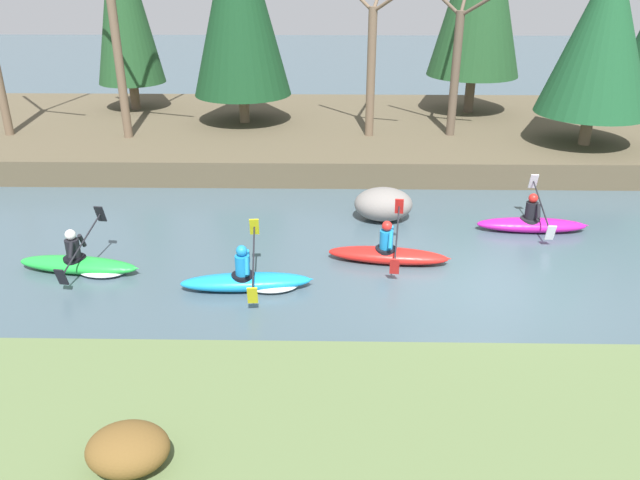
# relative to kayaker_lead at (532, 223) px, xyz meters

# --- Properties ---
(ground_plane) EXTENTS (90.00, 90.00, 0.00)m
(ground_plane) POSITION_rel_kayaker_lead_xyz_m (-2.03, -2.88, -0.22)
(ground_plane) COLOR #425660
(riverbank_far) EXTENTS (44.00, 9.95, 0.78)m
(riverbank_far) POSITION_rel_kayaker_lead_xyz_m (-2.03, 8.00, 0.17)
(riverbank_far) COLOR brown
(riverbank_far) RESTS_ON ground
(conifer_tree_centre) EXTENTS (3.43, 3.43, 5.86)m
(conifer_tree_centre) POSITION_rel_kayaker_lead_xyz_m (3.08, 5.24, 3.99)
(conifer_tree_centre) COLOR #7A664C
(conifer_tree_centre) RESTS_ON riverbank_far
(bare_tree_mid_upstream) EXTENTS (4.14, 4.09, 7.56)m
(bare_tree_mid_upstream) POSITION_rel_kayaker_lead_xyz_m (-11.83, 5.90, 4.12)
(bare_tree_mid_upstream) COLOR brown
(bare_tree_mid_upstream) RESTS_ON riverbank_far
(bare_tree_mid_downstream) EXTENTS (3.02, 2.99, 5.44)m
(bare_tree_mid_downstream) POSITION_rel_kayaker_lead_xyz_m (-3.77, 6.27, 3.13)
(bare_tree_mid_downstream) COLOR brown
(bare_tree_mid_downstream) RESTS_ON riverbank_far
(bare_tree_downstream) EXTENTS (2.93, 2.90, 5.26)m
(bare_tree_downstream) POSITION_rel_kayaker_lead_xyz_m (-1.01, 6.39, 3.04)
(bare_tree_downstream) COLOR brown
(bare_tree_downstream) RESTS_ON riverbank_far
(shrub_clump_nearest) EXTENTS (1.00, 0.83, 0.54)m
(shrub_clump_nearest) POSITION_rel_kayaker_lead_xyz_m (-7.45, -8.81, 0.77)
(shrub_clump_nearest) COLOR brown
(shrub_clump_nearest) RESTS_ON riverbank_near
(kayaker_lead) EXTENTS (2.78, 2.07, 1.20)m
(kayaker_lead) POSITION_rel_kayaker_lead_xyz_m (0.00, 0.00, 0.00)
(kayaker_lead) COLOR #C61999
(kayaker_lead) RESTS_ON ground
(kayaker_middle) EXTENTS (2.80, 2.07, 1.20)m
(kayaker_middle) POSITION_rel_kayaker_lead_xyz_m (-3.74, -1.81, 0.00)
(kayaker_middle) COLOR red
(kayaker_middle) RESTS_ON ground
(kayaker_trailing) EXTENTS (2.79, 2.07, 1.20)m
(kayaker_trailing) POSITION_rel_kayaker_lead_xyz_m (-6.70, -3.11, -0.02)
(kayaker_trailing) COLOR #1993D6
(kayaker_trailing) RESTS_ON ground
(kayaker_far_back) EXTENTS (2.80, 2.07, 1.20)m
(kayaker_far_back) POSITION_rel_kayaker_lead_xyz_m (-10.47, -2.42, -0.02)
(kayaker_far_back) COLOR green
(kayaker_far_back) RESTS_ON ground
(boulder_midstream) EXTENTS (1.51, 1.18, 0.86)m
(boulder_midstream) POSITION_rel_kayaker_lead_xyz_m (-3.69, 0.71, 0.21)
(boulder_midstream) COLOR gray
(boulder_midstream) RESTS_ON ground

